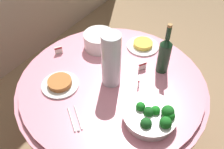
{
  "coord_description": "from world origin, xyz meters",
  "views": [
    {
      "loc": [
        -0.86,
        -0.57,
        1.82
      ],
      "look_at": [
        0.0,
        0.0,
        0.79
      ],
      "focal_mm": 39.6,
      "sensor_mm": 36.0,
      "label": 1
    }
  ],
  "objects_px": {
    "label_placard_rear": "(142,66)",
    "wine_bottle": "(164,54)",
    "label_placard_front": "(139,80)",
    "food_plate_peanuts": "(60,84)",
    "food_plate_fried_egg": "(143,45)",
    "serving_tongs": "(75,119)",
    "label_placard_mid": "(59,50)",
    "plate_stack": "(99,41)",
    "broccoli_bowl": "(151,116)",
    "decorative_fruit_vase": "(111,61)"
  },
  "relations": [
    {
      "from": "label_placard_mid",
      "to": "food_plate_peanuts",
      "type": "bearing_deg",
      "value": -136.57
    },
    {
      "from": "wine_bottle",
      "to": "food_plate_fried_egg",
      "type": "bearing_deg",
      "value": 55.9
    },
    {
      "from": "plate_stack",
      "to": "label_placard_front",
      "type": "bearing_deg",
      "value": -111.68
    },
    {
      "from": "broccoli_bowl",
      "to": "label_placard_front",
      "type": "height_order",
      "value": "broccoli_bowl"
    },
    {
      "from": "decorative_fruit_vase",
      "to": "food_plate_peanuts",
      "type": "relative_size",
      "value": 1.55
    },
    {
      "from": "plate_stack",
      "to": "food_plate_fried_egg",
      "type": "relative_size",
      "value": 0.95
    },
    {
      "from": "label_placard_mid",
      "to": "serving_tongs",
      "type": "bearing_deg",
      "value": -129.53
    },
    {
      "from": "broccoli_bowl",
      "to": "label_placard_mid",
      "type": "relative_size",
      "value": 5.09
    },
    {
      "from": "broccoli_bowl",
      "to": "food_plate_fried_egg",
      "type": "distance_m",
      "value": 0.61
    },
    {
      "from": "food_plate_peanuts",
      "to": "label_placard_mid",
      "type": "bearing_deg",
      "value": 43.43
    },
    {
      "from": "broccoli_bowl",
      "to": "decorative_fruit_vase",
      "type": "height_order",
      "value": "decorative_fruit_vase"
    },
    {
      "from": "plate_stack",
      "to": "label_placard_mid",
      "type": "height_order",
      "value": "plate_stack"
    },
    {
      "from": "plate_stack",
      "to": "decorative_fruit_vase",
      "type": "relative_size",
      "value": 0.62
    },
    {
      "from": "food_plate_peanuts",
      "to": "label_placard_front",
      "type": "height_order",
      "value": "label_placard_front"
    },
    {
      "from": "serving_tongs",
      "to": "food_plate_fried_egg",
      "type": "bearing_deg",
      "value": -0.61
    },
    {
      "from": "plate_stack",
      "to": "label_placard_mid",
      "type": "xyz_separation_m",
      "value": [
        -0.21,
        0.19,
        -0.02
      ]
    },
    {
      "from": "wine_bottle",
      "to": "label_placard_mid",
      "type": "bearing_deg",
      "value": 110.04
    },
    {
      "from": "serving_tongs",
      "to": "label_placard_front",
      "type": "relative_size",
      "value": 2.82
    },
    {
      "from": "decorative_fruit_vase",
      "to": "label_placard_mid",
      "type": "xyz_separation_m",
      "value": [
        0.02,
        0.43,
        -0.13
      ]
    },
    {
      "from": "wine_bottle",
      "to": "label_placard_front",
      "type": "distance_m",
      "value": 0.22
    },
    {
      "from": "food_plate_peanuts",
      "to": "food_plate_fried_egg",
      "type": "relative_size",
      "value": 1.0
    },
    {
      "from": "serving_tongs",
      "to": "label_placard_mid",
      "type": "height_order",
      "value": "label_placard_mid"
    },
    {
      "from": "label_placard_mid",
      "to": "plate_stack",
      "type": "bearing_deg",
      "value": -41.96
    },
    {
      "from": "wine_bottle",
      "to": "decorative_fruit_vase",
      "type": "height_order",
      "value": "decorative_fruit_vase"
    },
    {
      "from": "plate_stack",
      "to": "serving_tongs",
      "type": "xyz_separation_m",
      "value": [
        -0.56,
        -0.25,
        -0.05
      ]
    },
    {
      "from": "label_placard_front",
      "to": "label_placard_mid",
      "type": "xyz_separation_m",
      "value": [
        -0.05,
        0.58,
        0.0
      ]
    },
    {
      "from": "label_placard_rear",
      "to": "label_placard_front",
      "type": "bearing_deg",
      "value": -160.79
    },
    {
      "from": "label_placard_rear",
      "to": "wine_bottle",
      "type": "bearing_deg",
      "value": -57.98
    },
    {
      "from": "food_plate_peanuts",
      "to": "label_placard_rear",
      "type": "height_order",
      "value": "label_placard_rear"
    },
    {
      "from": "decorative_fruit_vase",
      "to": "serving_tongs",
      "type": "relative_size",
      "value": 2.2
    },
    {
      "from": "food_plate_peanuts",
      "to": "label_placard_mid",
      "type": "xyz_separation_m",
      "value": [
        0.22,
        0.2,
        0.01
      ]
    },
    {
      "from": "wine_bottle",
      "to": "label_placard_mid",
      "type": "relative_size",
      "value": 6.11
    },
    {
      "from": "broccoli_bowl",
      "to": "food_plate_peanuts",
      "type": "relative_size",
      "value": 1.27
    },
    {
      "from": "serving_tongs",
      "to": "wine_bottle",
      "type": "bearing_deg",
      "value": -19.76
    },
    {
      "from": "plate_stack",
      "to": "label_placard_front",
      "type": "distance_m",
      "value": 0.43
    },
    {
      "from": "food_plate_peanuts",
      "to": "label_placard_front",
      "type": "xyz_separation_m",
      "value": [
        0.27,
        -0.38,
        0.01
      ]
    },
    {
      "from": "food_plate_peanuts",
      "to": "label_placard_mid",
      "type": "distance_m",
      "value": 0.3
    },
    {
      "from": "wine_bottle",
      "to": "label_placard_mid",
      "type": "height_order",
      "value": "wine_bottle"
    },
    {
      "from": "decorative_fruit_vase",
      "to": "label_placard_front",
      "type": "distance_m",
      "value": 0.21
    },
    {
      "from": "serving_tongs",
      "to": "label_placard_mid",
      "type": "xyz_separation_m",
      "value": [
        0.36,
        0.43,
        0.03
      ]
    },
    {
      "from": "decorative_fruit_vase",
      "to": "serving_tongs",
      "type": "height_order",
      "value": "decorative_fruit_vase"
    },
    {
      "from": "wine_bottle",
      "to": "broccoli_bowl",
      "type": "bearing_deg",
      "value": -162.63
    },
    {
      "from": "plate_stack",
      "to": "serving_tongs",
      "type": "bearing_deg",
      "value": -156.46
    },
    {
      "from": "decorative_fruit_vase",
      "to": "label_placard_mid",
      "type": "distance_m",
      "value": 0.45
    },
    {
      "from": "wine_bottle",
      "to": "decorative_fruit_vase",
      "type": "relative_size",
      "value": 0.99
    },
    {
      "from": "broccoli_bowl",
      "to": "decorative_fruit_vase",
      "type": "relative_size",
      "value": 0.82
    },
    {
      "from": "decorative_fruit_vase",
      "to": "label_placard_rear",
      "type": "xyz_separation_m",
      "value": [
        0.19,
        -0.11,
        -0.13
      ]
    },
    {
      "from": "serving_tongs",
      "to": "plate_stack",
      "type": "bearing_deg",
      "value": 23.54
    },
    {
      "from": "decorative_fruit_vase",
      "to": "food_plate_fried_egg",
      "type": "relative_size",
      "value": 1.55
    },
    {
      "from": "label_placard_rear",
      "to": "broccoli_bowl",
      "type": "bearing_deg",
      "value": -144.92
    }
  ]
}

